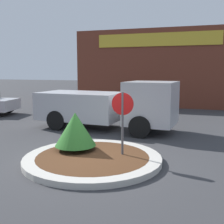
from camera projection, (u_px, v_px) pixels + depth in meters
ground_plane at (93, 161)px, 8.18m from camera, size 120.00×120.00×0.00m
traffic_island at (93, 159)px, 8.17m from camera, size 4.00×4.00×0.17m
stop_sign at (123, 114)px, 8.15m from camera, size 0.65×0.07×2.02m
island_shrub at (75, 129)px, 8.71m from camera, size 1.28×1.28×1.18m
utility_truck at (109, 105)px, 12.44m from camera, size 6.32×2.59×2.17m
storefront_building at (163, 68)px, 22.41m from camera, size 12.14×6.07×5.53m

